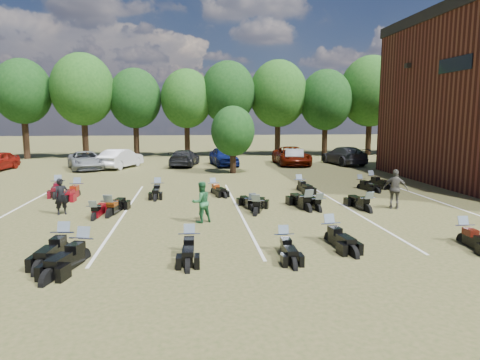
{
  "coord_description": "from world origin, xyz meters",
  "views": [
    {
      "loc": [
        -5.09,
        -15.72,
        4.17
      ],
      "look_at": [
        -2.81,
        4.0,
        1.2
      ],
      "focal_mm": 32.0,
      "sensor_mm": 36.0,
      "label": 1
    }
  ],
  "objects": [
    {
      "name": "ground",
      "position": [
        0.0,
        0.0,
        0.0
      ],
      "size": [
        160.0,
        160.0,
        0.0
      ],
      "primitive_type": "plane",
      "color": "brown",
      "rests_on": "ground"
    },
    {
      "name": "car_1",
      "position": [
        -10.74,
        19.7,
        0.77
      ],
      "size": [
        3.26,
        4.96,
        1.55
      ],
      "primitive_type": "imported",
      "rotation": [
        0.0,
        0.0,
        2.76
      ],
      "color": "silver",
      "rests_on": "ground"
    },
    {
      "name": "car_2",
      "position": [
        -13.36,
        19.07,
        0.71
      ],
      "size": [
        3.95,
        5.61,
        1.42
      ],
      "primitive_type": "imported",
      "rotation": [
        0.0,
        0.0,
        0.34
      ],
      "color": "gray",
      "rests_on": "ground"
    },
    {
      "name": "car_3",
      "position": [
        -5.62,
        20.45,
        0.69
      ],
      "size": [
        2.83,
        5.07,
        1.39
      ],
      "primitive_type": "imported",
      "rotation": [
        0.0,
        0.0,
        2.95
      ],
      "color": "black",
      "rests_on": "ground"
    },
    {
      "name": "car_4",
      "position": [
        -2.31,
        20.47,
        0.79
      ],
      "size": [
        2.57,
        4.85,
        1.57
      ],
      "primitive_type": "imported",
      "rotation": [
        0.0,
        0.0,
        0.16
      ],
      "color": "navy",
      "rests_on": "ground"
    },
    {
      "name": "car_5",
      "position": [
        3.77,
        20.1,
        0.71
      ],
      "size": [
        2.51,
        4.56,
        1.42
      ],
      "primitive_type": "imported",
      "rotation": [
        0.0,
        0.0,
        2.9
      ],
      "color": "#A6A7A2",
      "rests_on": "ground"
    },
    {
      "name": "car_6",
      "position": [
        3.56,
        20.31,
        0.78
      ],
      "size": [
        2.67,
        5.66,
        1.56
      ],
      "primitive_type": "imported",
      "rotation": [
        0.0,
        0.0,
        -0.01
      ],
      "color": "#591105",
      "rests_on": "ground"
    },
    {
      "name": "car_7",
      "position": [
        8.15,
        20.08,
        0.78
      ],
      "size": [
        3.02,
        5.68,
        1.57
      ],
      "primitive_type": "imported",
      "rotation": [
        0.0,
        0.0,
        3.3
      ],
      "color": "#323136",
      "rests_on": "ground"
    },
    {
      "name": "person_black",
      "position": [
        -10.61,
        2.93,
        0.78
      ],
      "size": [
        0.68,
        0.6,
        1.56
      ],
      "primitive_type": "imported",
      "rotation": [
        0.0,
        0.0,
        0.5
      ],
      "color": "black",
      "rests_on": "ground"
    },
    {
      "name": "person_green",
      "position": [
        -4.71,
        0.87,
        0.82
      ],
      "size": [
        0.98,
        0.89,
        1.64
      ],
      "primitive_type": "imported",
      "rotation": [
        0.0,
        0.0,
        3.57
      ],
      "color": "#286A3B",
      "rests_on": "ground"
    },
    {
      "name": "person_grey",
      "position": [
        4.07,
        2.38,
        0.91
      ],
      "size": [
        1.14,
        0.89,
        1.81
      ],
      "primitive_type": "imported",
      "rotation": [
        0.0,
        0.0,
        2.65
      ],
      "color": "#504C44",
      "rests_on": "ground"
    },
    {
      "name": "motorcycle_0",
      "position": [
        -8.28,
        -3.27,
        0.0
      ],
      "size": [
        1.37,
        2.55,
        1.35
      ],
      "primitive_type": null,
      "rotation": [
        0.0,
        0.0,
        -0.26
      ],
      "color": "black",
      "rests_on": "ground"
    },
    {
      "name": "motorcycle_1",
      "position": [
        -9.03,
        -2.49,
        0.0
      ],
      "size": [
        0.99,
        2.44,
        1.33
      ],
      "primitive_type": null,
      "rotation": [
        0.0,
        0.0,
        -0.1
      ],
      "color": "black",
      "rests_on": "ground"
    },
    {
      "name": "motorcycle_2",
      "position": [
        -2.27,
        -3.15,
        0.0
      ],
      "size": [
        0.7,
        2.05,
        1.13
      ],
      "primitive_type": null,
      "rotation": [
        0.0,
        0.0,
        -0.02
      ],
      "color": "black",
      "rests_on": "ground"
    },
    {
      "name": "motorcycle_3",
      "position": [
        -5.18,
        -2.9,
        0.0
      ],
      "size": [
        0.76,
        2.19,
        1.21
      ],
      "primitive_type": null,
      "rotation": [
        0.0,
        0.0,
        -0.03
      ],
      "color": "black",
      "rests_on": "ground"
    },
    {
      "name": "motorcycle_4",
      "position": [
        -0.48,
        -2.24,
        0.0
      ],
      "size": [
        0.97,
        2.33,
        1.26
      ],
      "primitive_type": null,
      "rotation": [
        0.0,
        0.0,
        0.11
      ],
      "color": "black",
      "rests_on": "ground"
    },
    {
      "name": "motorcycle_5",
      "position": [
        3.89,
        -2.9,
        0.0
      ],
      "size": [
        0.8,
        2.21,
        1.22
      ],
      "primitive_type": null,
      "rotation": [
        0.0,
        0.0,
        -0.05
      ],
      "color": "black",
      "rests_on": "ground"
    },
    {
      "name": "motorcycle_7",
      "position": [
        -9.05,
        1.81,
        0.0
      ],
      "size": [
        0.79,
        2.05,
        1.12
      ],
      "primitive_type": null,
      "rotation": [
        0.0,
        0.0,
        3.07
      ],
      "color": "maroon",
      "rests_on": "ground"
    },
    {
      "name": "motorcycle_8",
      "position": [
        -8.51,
        2.26,
        0.0
      ],
      "size": [
        1.16,
        2.49,
        1.33
      ],
      "primitive_type": null,
      "rotation": [
        0.0,
        0.0,
        2.97
      ],
      "color": "black",
      "rests_on": "ground"
    },
    {
      "name": "motorcycle_9",
      "position": [
        -2.37,
        1.89,
        0.0
      ],
      "size": [
        1.4,
        2.39,
        1.27
      ],
      "primitive_type": null,
      "rotation": [
        0.0,
        0.0,
        2.82
      ],
      "color": "black",
      "rests_on": "ground"
    },
    {
      "name": "motorcycle_10",
      "position": [
        -2.44,
        2.8,
        0.0
      ],
      "size": [
        0.96,
        2.09,
        1.12
      ],
      "primitive_type": null,
      "rotation": [
        0.0,
        0.0,
        3.31
      ],
      "color": "black",
      "rests_on": "ground"
    },
    {
      "name": "motorcycle_11",
      "position": [
        0.48,
        2.22,
        0.0
      ],
      "size": [
        0.73,
        2.12,
        1.17
      ],
      "primitive_type": null,
      "rotation": [
        0.0,
        0.0,
        3.17
      ],
      "color": "black",
      "rests_on": "ground"
    },
    {
      "name": "motorcycle_12",
      "position": [
        0.01,
        2.33,
        0.0
      ],
      "size": [
        1.13,
        2.57,
        1.38
      ],
      "primitive_type": null,
      "rotation": [
        0.0,
        0.0,
        3.28
      ],
      "color": "black",
      "rests_on": "ground"
    },
    {
      "name": "motorcycle_13",
      "position": [
        2.59,
        1.85,
        0.0
      ],
      "size": [
        0.98,
        2.37,
        1.28
      ],
      "primitive_type": null,
      "rotation": [
        0.0,
        0.0,
        3.25
      ],
      "color": "black",
      "rests_on": "ground"
    },
    {
      "name": "motorcycle_14",
      "position": [
        -12.34,
        8.37,
        0.0
      ],
      "size": [
        1.2,
        2.52,
        1.35
      ],
      "primitive_type": null,
      "rotation": [
        0.0,
        0.0,
        0.18
      ],
      "color": "#4B0A13",
      "rests_on": "ground"
    },
    {
      "name": "motorcycle_15",
      "position": [
        -11.08,
        7.27,
        0.0
      ],
      "size": [
        0.9,
        2.45,
        1.34
      ],
      "primitive_type": null,
      "rotation": [
        0.0,
        0.0,
        -0.06
      ],
      "color": "maroon",
      "rests_on": "ground"
    },
    {
      "name": "motorcycle_16",
      "position": [
        -6.89,
        7.22,
        0.0
      ],
      "size": [
        0.73,
        2.27,
        1.27
      ],
      "primitive_type": null,
      "rotation": [
        0.0,
        0.0,
        -0.0
      ],
      "color": "black",
      "rests_on": "ground"
    },
    {
      "name": "motorcycle_17",
      "position": [
        -3.88,
        7.32,
        0.0
      ],
      "size": [
        1.27,
        2.18,
        1.16
      ],
      "primitive_type": null,
      "rotation": [
        0.0,
        0.0,
        0.31
      ],
      "color": "black",
      "rests_on": "ground"
    },
    {
      "name": "motorcycle_18",
      "position": [
        1.04,
        7.76,
        0.0
      ],
      "size": [
        0.99,
        2.28,
        1.23
      ],
      "primitive_type": null,
      "rotation": [
        0.0,
        0.0,
        0.14
      ],
      "color": "black",
      "rests_on": "ground"
    },
    {
      "name": "motorcycle_19",
      "position": [
        5.79,
        8.79,
        0.0
      ],
      "size": [
        1.2,
        2.36,
        1.26
      ],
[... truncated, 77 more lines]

